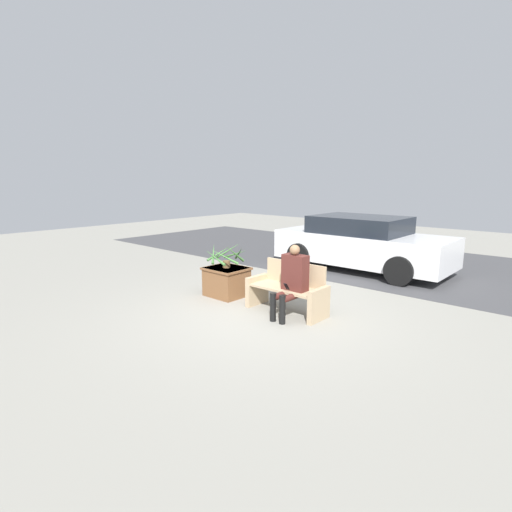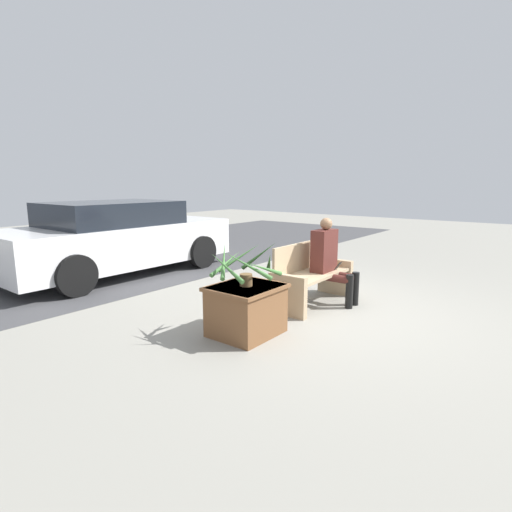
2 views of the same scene
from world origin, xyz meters
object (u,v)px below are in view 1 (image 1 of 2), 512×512
at_px(person_seated, 292,279).
at_px(potted_plant, 226,256).
at_px(parked_car, 362,243).
at_px(bench, 288,290).
at_px(planter_box, 227,281).

distance_m(person_seated, potted_plant, 1.75).
xyz_separation_m(potted_plant, parked_car, (0.92, 3.93, -0.12)).
xyz_separation_m(person_seated, parked_car, (-0.81, 4.08, 0.03)).
bearing_deg(bench, parked_car, 98.72).
xyz_separation_m(person_seated, potted_plant, (-1.73, 0.15, 0.14)).
distance_m(bench, parked_car, 3.95).
relative_size(bench, parked_car, 0.33).
bearing_deg(person_seated, bench, 139.44).
bearing_deg(planter_box, person_seated, -4.85).
distance_m(bench, planter_box, 1.51).
bearing_deg(potted_plant, person_seated, -5.10).
distance_m(bench, person_seated, 0.39).
height_order(bench, potted_plant, potted_plant).
xyz_separation_m(planter_box, parked_car, (0.91, 3.94, 0.39)).
xyz_separation_m(bench, parked_car, (-0.60, 3.90, 0.30)).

